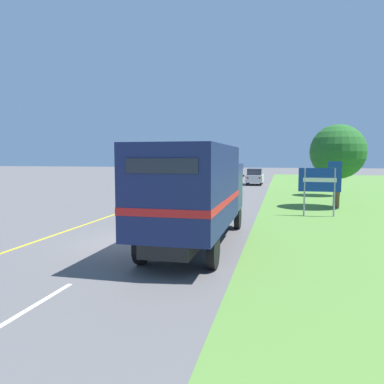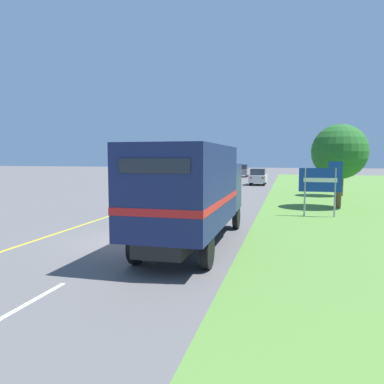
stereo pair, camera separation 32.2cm
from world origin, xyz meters
name	(u,v)px [view 2 (the right image)]	position (x,y,z in m)	size (l,w,h in m)	color
ground_plane	(138,241)	(0.00, 0.00, 0.00)	(200.00, 200.00, 0.00)	#5B5959
edge_line_yellow	(184,192)	(-3.70, 19.35, 0.00)	(0.12, 73.55, 0.01)	yellow
centre_dash_nearest	(27,304)	(0.00, -5.96, 0.00)	(0.12, 2.60, 0.01)	white
centre_dash_near	(145,238)	(0.00, 0.64, 0.00)	(0.12, 2.60, 0.01)	white
centre_dash_mid_a	(189,213)	(0.00, 7.24, 0.00)	(0.12, 2.60, 0.01)	white
centre_dash_mid_b	(212,200)	(0.00, 13.84, 0.00)	(0.12, 2.60, 0.01)	white
centre_dash_far	(227,192)	(0.00, 20.44, 0.00)	(0.12, 2.60, 0.01)	white
centre_dash_farthest	(237,186)	(0.00, 27.04, 0.00)	(0.12, 2.60, 0.01)	white
horse_trailer_truck	(192,190)	(2.08, -0.25, 1.92)	(2.42, 7.97, 3.40)	black
lead_car_white	(186,187)	(-1.87, 13.35, 0.90)	(1.80, 4.58, 1.76)	black
lead_car_silver_ahead	(258,177)	(2.06, 29.39, 0.91)	(1.80, 3.85, 1.79)	black
lead_car_grey_ahead	(242,171)	(-1.61, 46.08, 0.98)	(1.80, 3.88, 1.95)	black
highway_sign	(321,181)	(6.85, 7.64, 1.81)	(2.09, 0.09, 2.83)	#9E9EA3
roadside_tree_near	(340,152)	(8.16, 11.49, 3.35)	(3.28, 3.28, 5.00)	brown
roadside_tree_mid	(342,149)	(9.24, 18.92, 3.66)	(2.91, 2.91, 5.16)	#4C3823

